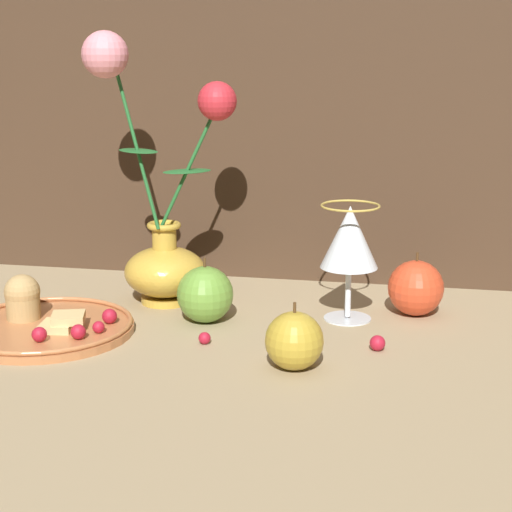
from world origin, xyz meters
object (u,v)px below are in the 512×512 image
(plate_with_pastries, at_px, (43,322))
(apple_near_glass, at_px, (294,341))
(vase, at_px, (160,219))
(apple_at_table_edge, at_px, (416,288))
(apple_beside_vase, at_px, (205,294))
(wine_glass, at_px, (349,241))

(plate_with_pastries, xyz_separation_m, apple_near_glass, (0.34, -0.06, 0.02))
(vase, xyz_separation_m, apple_at_table_edge, (0.36, 0.02, -0.09))
(apple_beside_vase, xyz_separation_m, apple_at_table_edge, (0.28, 0.08, 0.00))
(apple_near_glass, distance_m, apple_at_table_edge, 0.27)
(vase, xyz_separation_m, wine_glass, (0.27, -0.02, -0.02))
(wine_glass, bearing_deg, apple_near_glass, -102.73)
(vase, relative_size, apple_beside_vase, 4.33)
(apple_at_table_edge, bearing_deg, vase, -177.54)
(wine_glass, xyz_separation_m, apple_at_table_edge, (0.09, 0.04, -0.07))
(vase, bearing_deg, wine_glass, -4.60)
(wine_glass, height_order, apple_at_table_edge, wine_glass)
(vase, bearing_deg, plate_with_pastries, -126.80)
(wine_glass, relative_size, apple_beside_vase, 1.79)
(plate_with_pastries, bearing_deg, apple_near_glass, -10.53)
(apple_beside_vase, relative_size, apple_near_glass, 1.10)
(apple_beside_vase, bearing_deg, apple_at_table_edge, 17.07)
(plate_with_pastries, xyz_separation_m, wine_glass, (0.38, 0.13, 0.09))
(apple_beside_vase, bearing_deg, vase, 139.63)
(wine_glass, bearing_deg, apple_beside_vase, -165.64)
(apple_near_glass, height_order, apple_at_table_edge, apple_at_table_edge)
(vase, height_order, apple_beside_vase, vase)
(apple_beside_vase, distance_m, apple_at_table_edge, 0.29)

